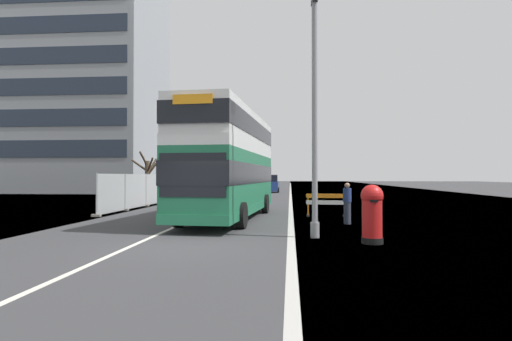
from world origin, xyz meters
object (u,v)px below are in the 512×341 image
Objects in this scene: red_pillar_postbox at (372,211)px; car_receding_mid at (214,186)px; car_receding_far at (271,184)px; roadworks_barrier at (326,202)px; car_oncoming_near at (205,187)px; double_decker_bus at (230,163)px; lamppost_foreground at (315,123)px; pedestrian_at_kerb at (347,203)px; car_far_side at (244,183)px.

car_receding_mid reaches higher than red_pillar_postbox.
car_receding_far is at bearing 62.32° from car_receding_mid.
car_receding_mid reaches higher than roadworks_barrier.
double_decker_bus is at bearing -73.81° from car_oncoming_near.
car_receding_mid is at bearing 109.91° from red_pillar_postbox.
lamppost_foreground reaches higher than double_decker_bus.
car_receding_far is (0.47, 30.30, -1.60)m from double_decker_bus.
pedestrian_at_kerb is (9.27, -15.92, -0.24)m from car_oncoming_near.
roadworks_barrier is 37.82m from car_far_side.
double_decker_bus reaches higher than car_far_side.
double_decker_bus is 5.65m from pedestrian_at_kerb.
pedestrian_at_kerb is (5.13, -1.65, -1.72)m from double_decker_bus.
car_receding_far is (-4.71, 36.77, 0.03)m from red_pillar_postbox.
pedestrian_at_kerb is at bearing 67.97° from lamppost_foreground.
red_pillar_postbox is 7.81m from roadworks_barrier.
lamppost_foreground is at bearing -97.96° from roadworks_barrier.
lamppost_foreground is 44.40m from car_far_side.
lamppost_foreground is 2.01× the size of car_receding_far.
roadworks_barrier is at bearing -64.63° from car_receding_mid.
red_pillar_postbox is at bearing -70.09° from car_receding_mid.
car_oncoming_near reaches higher than car_far_side.
car_far_side reaches higher than red_pillar_postbox.
roadworks_barrier is 3.02m from pedestrian_at_kerb.
car_receding_far is (-3.10, 35.78, -2.70)m from lamppost_foreground.
car_receding_mid is (-4.62, 20.59, -1.58)m from double_decker_bus.
car_oncoming_near is 2.60× the size of pedestrian_at_kerb.
double_decker_bus is 30.34m from car_receding_far.
red_pillar_postbox is (1.61, -0.98, -2.73)m from lamppost_foreground.
car_receding_mid is at bearing 113.66° from pedestrian_at_kerb.
double_decker_bus is 38.44m from car_far_side.
car_receding_far is 2.29× the size of pedestrian_at_kerb.
car_receding_far is at bearing 98.29° from pedestrian_at_kerb.
lamppost_foreground is 4.52× the size of red_pillar_postbox.
red_pillar_postbox is 0.44× the size of car_receding_far.
car_receding_mid is at bearing 107.44° from lamppost_foreground.
lamppost_foreground is 7.47m from roadworks_barrier.
car_oncoming_near is (-4.14, 14.28, -1.48)m from double_decker_bus.
lamppost_foreground reaches higher than car_receding_far.
double_decker_bus is 21.17m from car_receding_mid.
double_decker_bus is 2.91× the size of car_receding_far.
red_pillar_postbox is at bearing -31.43° from lamppost_foreground.
car_oncoming_near is 23.96m from car_far_side.
lamppost_foreground is 1.90× the size of car_receding_mid.
lamppost_foreground is 5.01m from pedestrian_at_kerb.
car_receding_mid is 0.95× the size of car_far_side.
roadworks_barrier is 21.34m from car_receding_mid.
double_decker_bus is at bearing 162.18° from pedestrian_at_kerb.
car_far_side is 40.84m from pedestrian_at_kerb.
car_far_side is (-7.25, 43.72, -2.66)m from lamppost_foreground.
roadworks_barrier is at bearing 94.84° from red_pillar_postbox.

